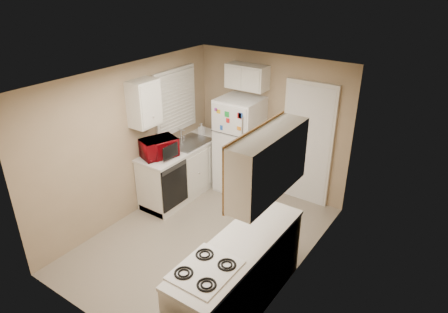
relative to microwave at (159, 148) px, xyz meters
The scene contains 19 objects.
floor 1.60m from the microwave, 17.12° to the right, with size 3.80×3.80×0.00m, color #A89B89.
ceiling 1.81m from the microwave, 17.12° to the right, with size 3.80×3.80×0.00m, color white.
wall_left 0.46m from the microwave, 125.21° to the right, with size 3.80×3.80×0.00m, color tan.
wall_right 2.58m from the microwave, ahead, with size 3.80×3.80×0.00m, color tan.
wall_back 1.93m from the microwave, 53.35° to the left, with size 2.80×2.80×0.00m, color tan.
wall_front 2.54m from the microwave, 62.97° to the right, with size 2.80×2.80×0.00m, color tan.
left_counter 0.81m from the microwave, 84.77° to the left, with size 0.60×1.80×0.90m, color silver.
dishwasher 0.66m from the microwave, ahead, with size 0.03×0.58×0.72m, color black.
sink 0.72m from the microwave, 85.89° to the left, with size 0.54×0.74×0.16m, color gray.
microwave is the anchor object (origin of this frame).
soap_bottle 1.11m from the microwave, 90.00° to the left, with size 0.10×0.10×0.21m, color silver.
window_blinds 0.91m from the microwave, 106.80° to the left, with size 0.10×0.98×1.08m, color silver.
upper_cabinet_left 0.77m from the microwave, 126.68° to the right, with size 0.30×0.45×0.70m, color silver.
refrigerator 1.43m from the microwave, 58.22° to the left, with size 0.69×0.67×1.68m, color white.
cabinet_over_fridge 1.85m from the microwave, 61.75° to the left, with size 0.70×0.30×0.40m, color silver.
interior_door 2.39m from the microwave, 39.14° to the left, with size 0.86×0.06×2.08m, color white.
right_counter 2.60m from the microwave, 27.16° to the right, with size 0.60×2.00×0.90m, color silver.
stove 2.85m from the microwave, 37.70° to the right, with size 0.54×0.67×0.81m, color white.
upper_cabinet_right 2.66m from the microwave, 19.59° to the right, with size 0.30×1.20×0.70m, color silver.
Camera 1 is at (2.95, -3.79, 3.63)m, focal length 32.00 mm.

